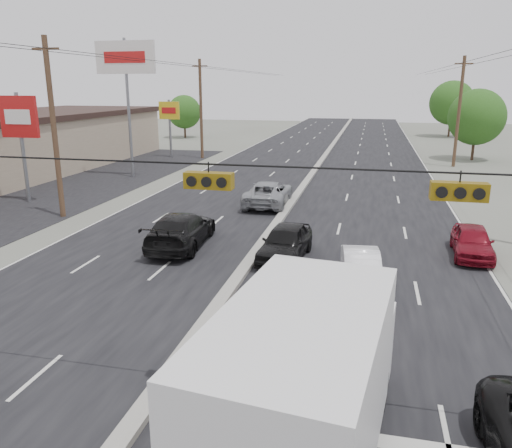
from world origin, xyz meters
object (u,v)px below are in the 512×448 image
Objects in this scene: queue_car_a at (285,243)px; red_sedan at (302,308)px; utility_pole_right_c at (459,111)px; tree_right_far at (452,103)px; utility_pole_left_c at (201,109)px; oncoming_near at (181,230)px; utility_pole_left_b at (54,128)px; tree_right_mid at (477,117)px; pole_sign_billboard at (126,66)px; pole_sign_far at (169,115)px; queue_car_e at (472,242)px; tree_left_far at (184,112)px; queue_car_b at (361,268)px; oncoming_far at (268,193)px; box_truck at (308,387)px; pole_sign_mid at (20,123)px.

red_sedan is at bearing -70.68° from queue_car_a.
utility_pole_right_c is 31.69m from queue_car_a.
utility_pole_right_c is at bearing -96.65° from tree_right_far.
utility_pole_left_c is 30.31m from oncoming_near.
utility_pole_left_b is 61.95m from tree_right_far.
oncoming_near is (-18.72, -33.69, -3.52)m from tree_right_mid.
pole_sign_billboard reaches higher than pole_sign_far.
pole_sign_billboard is 2.70× the size of queue_car_e.
queue_car_e is at bearing -56.29° from tree_left_far.
utility_pole_right_c is 2.53× the size of queue_car_b.
utility_pole_left_b is 1.79× the size of oncoming_far.
tree_right_mid is at bearing 67.64° from queue_car_b.
tree_right_mid reaches higher than box_truck.
utility_pole_left_b is at bearing -90.00° from utility_pole_left_c.
queue_car_b is at bearing -56.74° from pole_sign_far.
queue_car_e is at bearing -96.53° from tree_right_far.
utility_pole_left_b reaches higher than tree_left_far.
oncoming_far is (13.10, -7.48, -8.09)m from pole_sign_billboard.
queue_car_a is at bearing -110.71° from utility_pole_right_c.
tree_right_far reaches higher than tree_left_far.
red_sedan is at bearing -61.88° from pole_sign_far.
pole_sign_mid is 1.77× the size of queue_car_b.
tree_right_mid is at bearing 47.49° from utility_pole_left_b.
oncoming_near is at bearing -72.98° from utility_pole_left_c.
box_truck is 15.15m from oncoming_near.
utility_pole_left_b is at bearing 141.60° from box_truck.
queue_car_a is 0.79× the size of oncoming_near.
utility_pole_left_b is 25.00m from utility_pole_left_c.
tree_left_far reaches higher than pole_sign_far.
utility_pole_left_c is 1.78× the size of oncoming_near.
utility_pole_right_c is 42.71m from box_truck.
tree_left_far is (-6.00, 20.00, -0.69)m from pole_sign_far.
pole_sign_mid is 10.97m from pole_sign_billboard.
box_truck is at bearing -73.61° from queue_car_a.
utility_pole_right_c is 1.63× the size of tree_left_far.
pole_sign_mid is 16.39m from oncoming_far.
oncoming_far reaches higher than queue_car_b.
oncoming_near reaches higher than red_sedan.
pole_sign_billboard is 52.05m from tree_right_far.
box_truck is at bearing -58.20° from pole_sign_billboard.
oncoming_near is (-13.18, -1.53, 0.12)m from queue_car_e.
queue_car_a is at bearing -111.59° from tree_right_mid.
tree_left_far is 1.09× the size of oncoming_near.
box_truck is (19.93, -41.72, -2.48)m from pole_sign_far.
tree_right_mid is (29.50, 17.00, -4.53)m from pole_sign_billboard.
tree_right_mid is at bearing 40.16° from pole_sign_mid.
queue_car_b is at bearing -133.28° from queue_car_e.
oncoming_far is at bearing 101.53° from red_sedan.
tree_left_far is 1.37× the size of queue_car_a.
pole_sign_mid reaches higher than queue_car_b.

